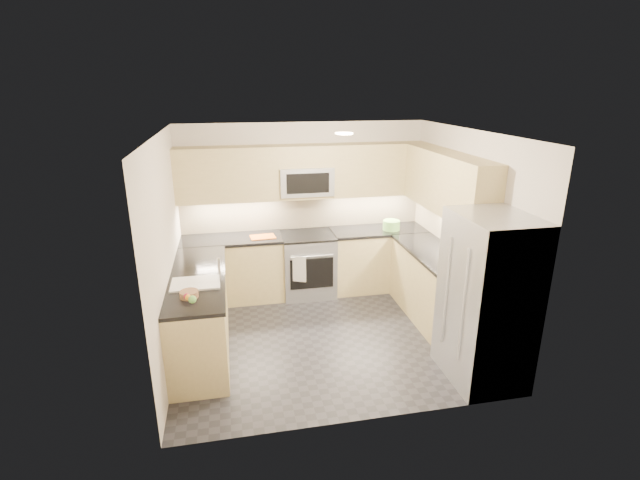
{
  "coord_description": "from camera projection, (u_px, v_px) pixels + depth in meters",
  "views": [
    {
      "loc": [
        -1.08,
        -5.04,
        3.0
      ],
      "look_at": [
        0.0,
        0.35,
        1.15
      ],
      "focal_mm": 26.0,
      "sensor_mm": 36.0,
      "label": 1
    }
  ],
  "objects": [
    {
      "name": "sink_basin",
      "position": [
        196.0,
        289.0,
        5.05
      ],
      "size": [
        0.52,
        0.38,
        0.16
      ],
      "primitive_type": "cube",
      "color": "white",
      "rests_on": "base_cab_peninsula"
    },
    {
      "name": "upper_cab_right",
      "position": [
        448.0,
        183.0,
        5.82
      ],
      "size": [
        0.35,
        1.95,
        0.75
      ],
      "primitive_type": "cube",
      "color": "tan",
      "rests_on": "wall_right"
    },
    {
      "name": "base_cab_peninsula",
      "position": [
        200.0,
        314.0,
        5.42
      ],
      "size": [
        0.6,
        2.0,
        0.9
      ],
      "primitive_type": "cube",
      "color": "tan",
      "rests_on": "floor"
    },
    {
      "name": "backsplash_right",
      "position": [
        449.0,
        226.0,
        6.21
      ],
      "size": [
        0.01,
        2.3,
        0.51
      ],
      "primitive_type": "cube",
      "color": "#C4B28D",
      "rests_on": "wall_right"
    },
    {
      "name": "wall_back",
      "position": [
        304.0,
        208.0,
        6.93
      ],
      "size": [
        3.6,
        0.02,
        2.5
      ],
      "primitive_type": "cube",
      "color": "beige",
      "rests_on": "floor"
    },
    {
      "name": "countertop_right",
      "position": [
        437.0,
        254.0,
        5.97
      ],
      "size": [
        0.63,
        1.7,
        0.04
      ],
      "primitive_type": "cube",
      "color": "black",
      "rests_on": "base_cab_right"
    },
    {
      "name": "ceiling",
      "position": [
        326.0,
        133.0,
        5.05
      ],
      "size": [
        3.6,
        3.2,
        0.02
      ],
      "primitive_type": "cube",
      "color": "beige",
      "rests_on": "wall_back"
    },
    {
      "name": "faucet",
      "position": [
        219.0,
        270.0,
        5.03
      ],
      "size": [
        0.03,
        0.03,
        0.28
      ],
      "primitive_type": "cylinder",
      "color": "silver",
      "rests_on": "countertop_peninsula"
    },
    {
      "name": "fruit_basket",
      "position": [
        189.0,
        294.0,
        4.71
      ],
      "size": [
        0.25,
        0.25,
        0.07
      ],
      "primitive_type": "cylinder",
      "rotation": [
        0.0,
        0.0,
        -0.4
      ],
      "color": "#986A47",
      "rests_on": "countertop_peninsula"
    },
    {
      "name": "dish_towel_check",
      "position": [
        299.0,
        269.0,
        6.47
      ],
      "size": [
        0.19,
        0.1,
        0.37
      ],
      "primitive_type": "cube",
      "rotation": [
        0.0,
        0.0,
        -0.43
      ],
      "color": "white",
      "rests_on": "oven_handle"
    },
    {
      "name": "fruit_orange",
      "position": [
        188.0,
        297.0,
        4.46
      ],
      "size": [
        0.06,
        0.06,
        0.06
      ],
      "primitive_type": "sphere",
      "color": "#FBA41B",
      "rests_on": "fruit_basket"
    },
    {
      "name": "utensil_bowl",
      "position": [
        391.0,
        225.0,
        6.89
      ],
      "size": [
        0.27,
        0.27,
        0.14
      ],
      "primitive_type": "cylinder",
      "rotation": [
        0.0,
        0.0,
        -0.07
      ],
      "color": "#6AAF4B",
      "rests_on": "countertop_back_right"
    },
    {
      "name": "range_cooktop",
      "position": [
        308.0,
        235.0,
        6.74
      ],
      "size": [
        0.76,
        0.65,
        0.03
      ],
      "primitive_type": "cube",
      "color": "black",
      "rests_on": "gas_range"
    },
    {
      "name": "fruit_pear",
      "position": [
        192.0,
        299.0,
        4.41
      ],
      "size": [
        0.08,
        0.08,
        0.08
      ],
      "primitive_type": "sphere",
      "color": "#6DBC50",
      "rests_on": "fruit_basket"
    },
    {
      "name": "fridge_handle_left",
      "position": [
        463.0,
        306.0,
        4.5
      ],
      "size": [
        0.02,
        0.02,
        1.2
      ],
      "primitive_type": "cylinder",
      "color": "#B2B5BA",
      "rests_on": "refrigerator"
    },
    {
      "name": "base_cab_back_right",
      "position": [
        377.0,
        259.0,
        7.11
      ],
      "size": [
        1.42,
        0.6,
        0.9
      ],
      "primitive_type": "cube",
      "color": "tan",
      "rests_on": "floor"
    },
    {
      "name": "base_cab_right",
      "position": [
        434.0,
        288.0,
        6.12
      ],
      "size": [
        0.6,
        1.7,
        0.9
      ],
      "primitive_type": "cube",
      "color": "tan",
      "rests_on": "floor"
    },
    {
      "name": "fruit_apple",
      "position": [
        187.0,
        296.0,
        4.47
      ],
      "size": [
        0.06,
        0.06,
        0.06
      ],
      "primitive_type": "sphere",
      "color": "#A91332",
      "rests_on": "fruit_basket"
    },
    {
      "name": "base_cab_back_left",
      "position": [
        233.0,
        270.0,
        6.7
      ],
      "size": [
        1.42,
        0.6,
        0.9
      ],
      "primitive_type": "cube",
      "color": "tan",
      "rests_on": "floor"
    },
    {
      "name": "oven_door_glass",
      "position": [
        312.0,
        274.0,
        6.58
      ],
      "size": [
        0.62,
        0.02,
        0.45
      ],
      "primitive_type": "cube",
      "color": "black",
      "rests_on": "gas_range"
    },
    {
      "name": "microwave_door",
      "position": [
        308.0,
        183.0,
        6.41
      ],
      "size": [
        0.6,
        0.01,
        0.28
      ],
      "primitive_type": "cube",
      "color": "black",
      "rests_on": "microwave"
    },
    {
      "name": "fridge_handle_right",
      "position": [
        446.0,
        291.0,
        4.84
      ],
      "size": [
        0.02,
        0.02,
        1.2
      ],
      "primitive_type": "cylinder",
      "color": "#B2B5BA",
      "rests_on": "refrigerator"
    },
    {
      "name": "refrigerator",
      "position": [
        487.0,
        300.0,
        4.76
      ],
      "size": [
        0.7,
        0.9,
        1.8
      ],
      "primitive_type": "cube",
      "color": "#A7AAB0",
      "rests_on": "floor"
    },
    {
      "name": "floor",
      "position": [
        325.0,
        335.0,
        5.84
      ],
      "size": [
        3.6,
        3.2,
        0.0
      ],
      "primitive_type": "cube",
      "color": "#222227",
      "rests_on": "ground"
    },
    {
      "name": "microwave",
      "position": [
        306.0,
        181.0,
        6.6
      ],
      "size": [
        0.76,
        0.4,
        0.4
      ],
      "primitive_type": "cube",
      "color": "#A5A8AD",
      "rests_on": "upper_cab_back"
    },
    {
      "name": "countertop_back_left",
      "position": [
        231.0,
        239.0,
        6.55
      ],
      "size": [
        1.42,
        0.63,
        0.04
      ],
      "primitive_type": "cube",
      "color": "black",
      "rests_on": "base_cab_back_left"
    },
    {
      "name": "countertop_back_right",
      "position": [
        379.0,
        230.0,
        6.96
      ],
      "size": [
        1.42,
        0.63,
        0.04
      ],
      "primitive_type": "cube",
      "color": "black",
      "rests_on": "base_cab_back_right"
    },
    {
      "name": "backsplash_back",
      "position": [
        304.0,
        211.0,
        6.94
      ],
      "size": [
        3.6,
        0.01,
        0.51
      ],
      "primitive_type": "cube",
      "color": "#C4B28D",
      "rests_on": "wall_back"
    },
    {
      "name": "wall_left",
      "position": [
        167.0,
        252.0,
        5.11
      ],
      "size": [
        0.02,
        3.2,
        2.5
      ],
      "primitive_type": "cube",
      "color": "beige",
      "rests_on": "floor"
    },
    {
      "name": "wall_front",
      "position": [
        365.0,
        300.0,
        3.96
      ],
      "size": [
        3.6,
        0.02,
        2.5
      ],
      "primitive_type": "cube",
      "color": "beige",
      "rests_on": "floor"
    },
    {
      "name": "wall_right",
      "position": [
        467.0,
        232.0,
        5.78
      ],
      "size": [
        0.02,
        3.2,
        2.5
      ],
      "primitive_type": "cube",
      "color": "beige",
      "rests_on": "floor"
    },
    {
      "name": "oven_handle",
      "position": [
        312.0,
        256.0,
        6.47
      ],
      "size": [
        0.6,
        0.02,
        0.02
      ],
      "primitive_type": "cylinder",
      "rotation": [
        0.0,
        1.57,
        0.0
      ],
      "color": "#B2B5BA",
      "rests_on": "gas_range"
    },
    {
      "name": "gas_range",
      "position": [
        308.0,
        265.0,
        6.88
      ],
      "size": [
        0.76,
        0.65,
        0.91
      ],
      "primitive_type": "cube",
      "color": "gray",
      "rests_on": "floor"
    },
    {
      "name": "cutting_board",
      "position": [
        263.0,
        237.0,
        6.58
      ],
      "size": [
        0.37,
        0.27,
        0.01
      ],
      "primitive_type": "cube",
      "rotation": [
        0.0,
        0.0,
        0.09
      ],
      "color": "#BF5411",
      "rests_on": "countertop_back_left"
    },
    {
      "name": "upper_cab_back",
      "position": [
        305.0,
        172.0,
        6.59
      ],
      "size": [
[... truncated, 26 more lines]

